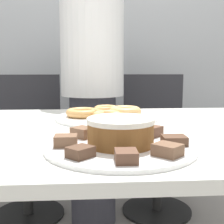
# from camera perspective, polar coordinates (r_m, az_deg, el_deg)

# --- Properties ---
(wall_back) EXTENTS (8.00, 0.05, 2.60)m
(wall_back) POSITION_cam_1_polar(r_m,az_deg,el_deg) (2.58, -3.17, 16.82)
(wall_back) COLOR #B2B7BC
(wall_back) RESTS_ON ground_plane
(table) EXTENTS (1.66, 0.93, 0.72)m
(table) POSITION_cam_1_polar(r_m,az_deg,el_deg) (1.03, -1.65, -7.45)
(table) COLOR silver
(table) RESTS_ON ground_plane
(person_standing) EXTENTS (0.35, 0.35, 1.54)m
(person_standing) POSITION_cam_1_polar(r_m,az_deg,el_deg) (1.78, -3.59, 4.59)
(person_standing) COLOR #383842
(person_standing) RESTS_ON ground_plane
(office_chair_left) EXTENTS (0.45, 0.45, 0.87)m
(office_chair_left) POSITION_cam_1_polar(r_m,az_deg,el_deg) (2.03, -15.16, -6.67)
(office_chair_left) COLOR black
(office_chair_left) RESTS_ON ground_plane
(office_chair_right) EXTENTS (0.45, 0.45, 0.87)m
(office_chair_right) POSITION_cam_1_polar(r_m,az_deg,el_deg) (2.03, 8.08, -6.42)
(office_chair_right) COLOR black
(office_chair_right) RESTS_ON ground_plane
(plate_cake) EXTENTS (0.37, 0.37, 0.01)m
(plate_cake) POSITION_cam_1_polar(r_m,az_deg,el_deg) (0.77, 1.57, -6.48)
(plate_cake) COLOR white
(plate_cake) RESTS_ON table
(plate_donuts) EXTENTS (0.39, 0.39, 0.01)m
(plate_donuts) POSITION_cam_1_polar(r_m,az_deg,el_deg) (1.19, -1.00, -1.06)
(plate_donuts) COLOR white
(plate_donuts) RESTS_ON table
(frosted_cake) EXTENTS (0.16, 0.16, 0.07)m
(frosted_cake) POSITION_cam_1_polar(r_m,az_deg,el_deg) (0.76, 1.58, -3.62)
(frosted_cake) COLOR brown
(frosted_cake) RESTS_ON plate_cake
(lamington_0) EXTENTS (0.06, 0.05, 0.02)m
(lamington_0) POSITION_cam_1_polar(r_m,az_deg,el_deg) (0.79, 11.30, -5.08)
(lamington_0) COLOR #513828
(lamington_0) RESTS_ON plate_cake
(lamington_1) EXTENTS (0.07, 0.07, 0.03)m
(lamington_1) POSITION_cam_1_polar(r_m,az_deg,el_deg) (0.87, 7.24, -3.52)
(lamington_1) COLOR brown
(lamington_1) RESTS_ON plate_cake
(lamington_2) EXTENTS (0.04, 0.05, 0.02)m
(lamington_2) POSITION_cam_1_polar(r_m,az_deg,el_deg) (0.89, 0.83, -3.22)
(lamington_2) COLOR brown
(lamington_2) RESTS_ON plate_cake
(lamington_3) EXTENTS (0.07, 0.07, 0.03)m
(lamington_3) POSITION_cam_1_polar(r_m,az_deg,el_deg) (0.85, -5.29, -3.71)
(lamington_3) COLOR brown
(lamington_3) RESTS_ON plate_cake
(lamington_4) EXTENTS (0.05, 0.05, 0.03)m
(lamington_4) POSITION_cam_1_polar(r_m,az_deg,el_deg) (0.76, -8.45, -5.22)
(lamington_4) COLOR brown
(lamington_4) RESTS_ON plate_cake
(lamington_5) EXTENTS (0.07, 0.07, 0.02)m
(lamington_5) POSITION_cam_1_polar(r_m,az_deg,el_deg) (0.67, -5.81, -7.28)
(lamington_5) COLOR #513828
(lamington_5) RESTS_ON plate_cake
(lamington_6) EXTENTS (0.05, 0.05, 0.02)m
(lamington_6) POSITION_cam_1_polar(r_m,az_deg,el_deg) (0.64, 2.62, -8.07)
(lamington_6) COLOR brown
(lamington_6) RESTS_ON plate_cake
(lamington_7) EXTENTS (0.07, 0.07, 0.03)m
(lamington_7) POSITION_cam_1_polar(r_m,az_deg,el_deg) (0.69, 10.13, -6.83)
(lamington_7) COLOR brown
(lamington_7) RESTS_ON plate_cake
(donut_0) EXTENTS (0.12, 0.12, 0.03)m
(donut_0) POSITION_cam_1_polar(r_m,az_deg,el_deg) (1.19, -1.00, -0.06)
(donut_0) COLOR #C68447
(donut_0) RESTS_ON plate_donuts
(donut_1) EXTENTS (0.10, 0.10, 0.03)m
(donut_1) POSITION_cam_1_polar(r_m,az_deg,el_deg) (1.12, -0.91, -0.67)
(donut_1) COLOR #E5AD66
(donut_1) RESTS_ON plate_donuts
(donut_2) EXTENTS (0.12, 0.12, 0.04)m
(donut_2) POSITION_cam_1_polar(r_m,az_deg,el_deg) (1.19, 2.45, 0.09)
(donut_2) COLOR #E5AD66
(donut_2) RESTS_ON plate_donuts
(donut_3) EXTENTS (0.10, 0.10, 0.03)m
(donut_3) POSITION_cam_1_polar(r_m,az_deg,el_deg) (1.29, -1.08, 0.55)
(donut_3) COLOR tan
(donut_3) RESTS_ON plate_donuts
(donut_4) EXTENTS (0.13, 0.13, 0.03)m
(donut_4) POSITION_cam_1_polar(r_m,az_deg,el_deg) (1.19, -5.41, -0.12)
(donut_4) COLOR tan
(donut_4) RESTS_ON plate_donuts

